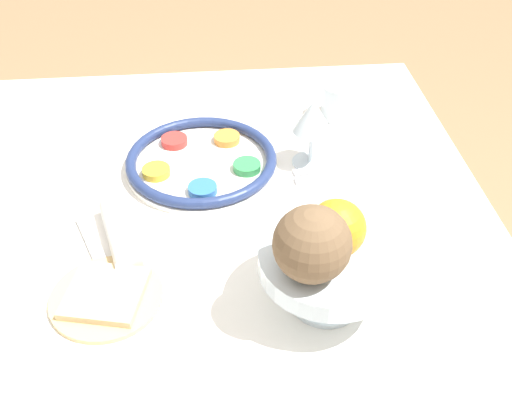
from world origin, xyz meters
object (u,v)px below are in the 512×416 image
bread_plate (107,296)px  cup_near (339,101)px  seder_plate (202,161)px  napkin_roll (121,231)px  fruit_stand (329,264)px  orange_fruit (337,228)px  wine_glass (313,119)px  coconut (313,244)px

bread_plate → cup_near: size_ratio=2.24×
seder_plate → bread_plate: seder_plate is taller
bread_plate → napkin_roll: napkin_roll is taller
seder_plate → fruit_stand: fruit_stand is taller
bread_plate → seder_plate: bearing=155.1°
orange_fruit → napkin_roll: orange_fruit is taller
wine_glass → orange_fruit: size_ratio=1.70×
napkin_roll → fruit_stand: bearing=62.7°
fruit_stand → napkin_roll: fruit_stand is taller
bread_plate → napkin_roll: bearing=174.3°
cup_near → orange_fruit: bearing=-12.6°
cup_near → wine_glass: bearing=-27.5°
seder_plate → cup_near: (-0.16, 0.29, 0.02)m
napkin_roll → cup_near: cup_near is taller
fruit_stand → bread_plate: (-0.03, -0.32, -0.07)m
seder_plate → orange_fruit: 0.41m
napkin_roll → seder_plate: bearing=145.0°
coconut → cup_near: coconut is taller
coconut → bread_plate: bearing=-103.3°
fruit_stand → bread_plate: bearing=-96.0°
fruit_stand → orange_fruit: (-0.00, 0.01, 0.06)m
bread_plate → napkin_roll: 0.13m
seder_plate → bread_plate: 0.35m
wine_glass → coconut: bearing=-10.1°
orange_fruit → bread_plate: bearing=-95.1°
seder_plate → fruit_stand: size_ratio=1.43×
wine_glass → fruit_stand: bearing=-5.6°
orange_fruit → fruit_stand: bearing=-51.7°
wine_glass → cup_near: 0.19m
fruit_stand → coconut: coconut is taller
fruit_stand → orange_fruit: orange_fruit is taller
coconut → cup_near: 0.58m
seder_plate → wine_glass: bearing=89.3°
wine_glass → seder_plate: bearing=-90.7°
napkin_roll → cup_near: bearing=129.6°
seder_plate → wine_glass: size_ratio=2.09×
wine_glass → fruit_stand: wine_glass is taller
napkin_roll → wine_glass: bearing=119.1°
coconut → napkin_roll: coconut is taller
bread_plate → coconut: bearing=76.7°
cup_near → fruit_stand: bearing=-13.1°
coconut → seder_plate: bearing=-160.2°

